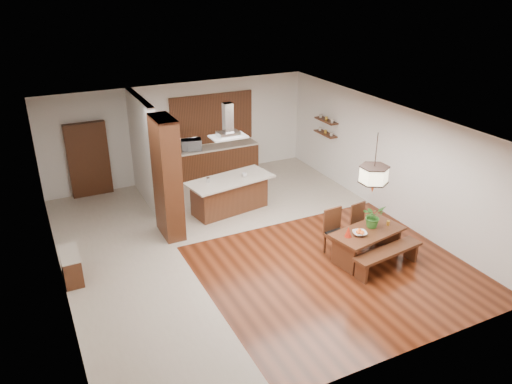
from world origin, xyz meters
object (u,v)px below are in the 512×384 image
hallway_console (71,266)px  dining_chair_left (338,233)px  kitchen_island (230,194)px  pendant_lantern (375,163)px  dining_table (367,238)px  fruit_bowl (360,233)px  dining_bench (387,260)px  foliage_plant (373,216)px  island_cup (244,175)px  microwave (191,145)px  range_hood (228,120)px  dining_chair_right (363,225)px

hallway_console → dining_chair_left: bearing=-16.0°
kitchen_island → pendant_lantern: bearing=-72.9°
dining_table → fruit_bowl: (-0.27, -0.07, 0.22)m
dining_bench → foliage_plant: 0.99m
dining_bench → kitchen_island: bearing=114.5°
kitchen_island → island_cup: island_cup is taller
hallway_console → island_cup: 4.86m
microwave → dining_table: bearing=-59.1°
range_hood → dining_table: bearing=-63.5°
dining_chair_left → kitchen_island: (-1.26, 3.09, -0.06)m
dining_chair_left → pendant_lantern: (0.49, -0.42, 1.72)m
foliage_plant → kitchen_island: 3.94m
island_cup → foliage_plant: bearing=-64.8°
dining_bench → island_cup: (-1.46, 4.01, 0.74)m
hallway_console → pendant_lantern: bearing=-18.4°
range_hood → dining_bench: bearing=-65.6°
pendant_lantern → microwave: 6.38m
dining_chair_left → microwave: bearing=100.5°
island_cup → fruit_bowl: bearing=-72.8°
foliage_plant → dining_table: bearing=-149.1°
hallway_console → fruit_bowl: bearing=-19.8°
dining_bench → dining_chair_left: (-0.60, 1.00, 0.29)m
range_hood → pendant_lantern: bearing=-63.5°
kitchen_island → range_hood: 1.99m
dining_table → foliage_plant: 0.50m
dining_chair_right → pendant_lantern: 1.88m
hallway_console → pendant_lantern: pendant_lantern is taller
kitchen_island → microwave: size_ratio=3.99×
fruit_bowl → kitchen_island: size_ratio=0.13×
foliage_plant → fruit_bowl: (-0.47, -0.19, -0.22)m
pendant_lantern → island_cup: size_ratio=9.96×
pendant_lantern → kitchen_island: 4.30m
dining_bench → dining_chair_left: bearing=121.0°
microwave → dining_bench: bearing=-59.7°
hallway_console → island_cup: (4.59, 1.46, 0.66)m
fruit_bowl → microwave: 6.28m
dining_chair_left → pendant_lantern: 1.83m
fruit_bowl → microwave: microwave is taller
dining_chair_left → range_hood: (-1.26, 3.09, 1.94)m
dining_bench → hallway_console: bearing=157.1°
dining_table → island_cup: island_cup is taller
dining_chair_left → range_hood: range_hood is taller
dining_chair_right → range_hood: size_ratio=1.07×
dining_chair_left → island_cup: bearing=102.2°
hallway_console → range_hood: 4.95m
hallway_console → foliage_plant: bearing=-16.8°
foliage_plant → kitchen_island: (-1.95, 3.39, -0.46)m
dining_chair_right → kitchen_island: 3.59m
dining_table → foliage_plant: size_ratio=3.41×
kitchen_island → dining_bench: bearing=-75.0°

